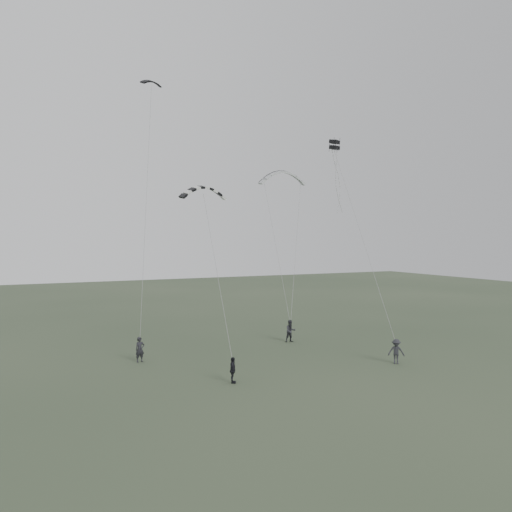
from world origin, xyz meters
name	(u,v)px	position (x,y,z in m)	size (l,w,h in m)	color
ground	(274,367)	(0.00, 0.00, 0.00)	(140.00, 140.00, 0.00)	#34412D
flyer_left	(140,350)	(-7.40, 4.94, 0.83)	(0.61, 0.40, 1.66)	black
flyer_right	(291,331)	(4.70, 6.16, 0.86)	(0.84, 0.65, 1.73)	#28282D
flyer_center	(233,370)	(-3.78, -2.13, 0.74)	(0.86, 0.36, 1.47)	black
flyer_far	(396,351)	(7.48, -2.77, 0.81)	(1.04, 0.60, 1.61)	#27272C
kite_dark_small	(151,81)	(-5.13, 10.43, 20.14)	(1.64, 0.49, 0.53)	black
kite_pale_large	(283,172)	(7.09, 11.85, 14.12)	(4.25, 0.96, 1.72)	#B9BCBF
kite_striped	(203,187)	(-3.70, 2.83, 11.44)	(3.03, 0.76, 1.19)	black
kite_box	(334,145)	(7.89, 4.91, 15.47)	(0.63, 0.63, 0.71)	black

